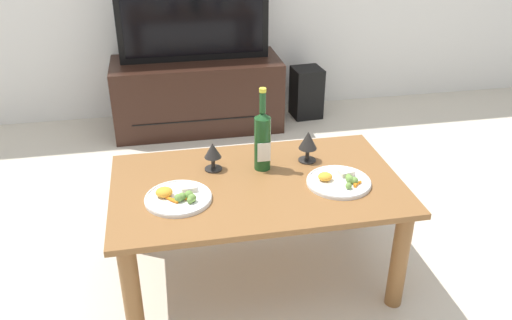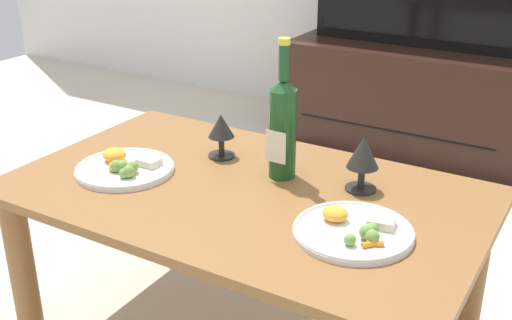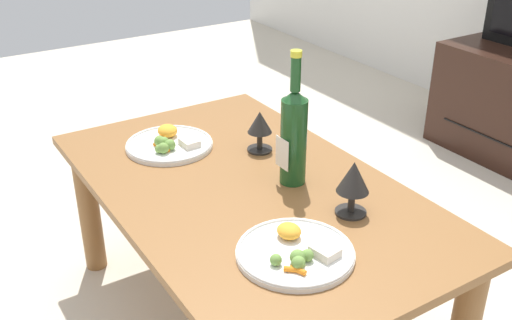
% 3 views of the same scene
% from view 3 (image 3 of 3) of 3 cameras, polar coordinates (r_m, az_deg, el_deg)
% --- Properties ---
extents(dining_table, '(1.19, 0.71, 0.48)m').
position_cam_3_polar(dining_table, '(1.66, -0.81, -4.93)').
color(dining_table, brown).
rests_on(dining_table, ground_plane).
extents(wine_bottle, '(0.07, 0.07, 0.36)m').
position_cam_3_polar(wine_bottle, '(1.58, 3.58, 2.52)').
color(wine_bottle, '#19471E').
rests_on(wine_bottle, dining_table).
extents(goblet_left, '(0.08, 0.08, 0.12)m').
position_cam_3_polar(goblet_left, '(1.77, 0.36, 3.31)').
color(goblet_left, black).
rests_on(goblet_left, dining_table).
extents(goblet_right, '(0.08, 0.08, 0.14)m').
position_cam_3_polar(goblet_right, '(1.47, 9.16, -1.86)').
color(goblet_right, black).
rests_on(goblet_right, dining_table).
extents(dinner_plate_left, '(0.26, 0.26, 0.05)m').
position_cam_3_polar(dinner_plate_left, '(1.84, -8.18, 1.57)').
color(dinner_plate_left, white).
rests_on(dinner_plate_left, dining_table).
extents(dinner_plate_right, '(0.26, 0.26, 0.05)m').
position_cam_3_polar(dinner_plate_right, '(1.35, 3.78, -8.59)').
color(dinner_plate_right, white).
rests_on(dinner_plate_right, dining_table).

